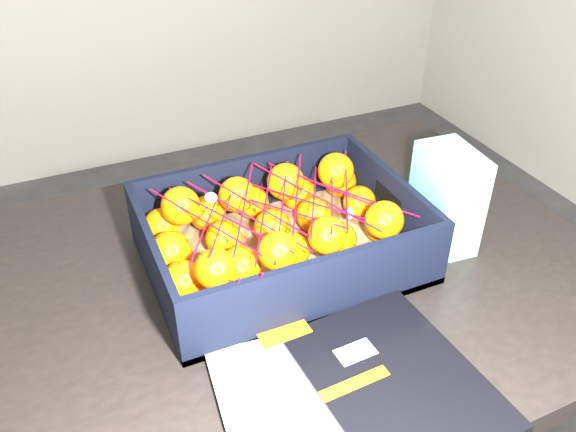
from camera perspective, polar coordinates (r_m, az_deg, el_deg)
name	(u,v)px	position (r m, az deg, el deg)	size (l,w,h in m)	color
table	(255,324)	(1.05, -3.15, -10.31)	(1.21, 0.82, 0.75)	black
magazine_stack	(345,400)	(0.81, 5.49, -17.18)	(0.36, 0.33, 0.02)	silver
produce_crate	(281,243)	(1.00, -0.70, -2.61)	(0.44, 0.33, 0.12)	olive
clementine_heap	(281,232)	(0.99, -0.72, -1.54)	(0.42, 0.31, 0.12)	orange
mesh_net	(279,209)	(0.95, -0.88, 0.73)	(0.37, 0.29, 0.09)	#B80624
retail_carton	(446,199)	(1.05, 14.98, 1.58)	(0.08, 0.12, 0.18)	silver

